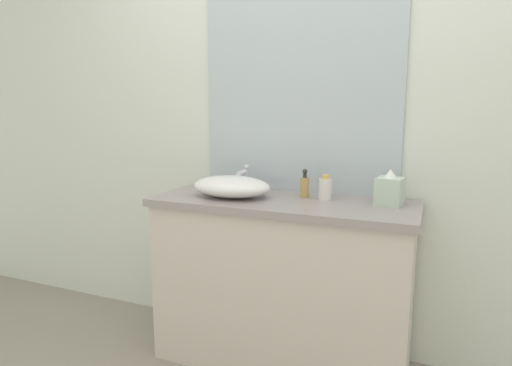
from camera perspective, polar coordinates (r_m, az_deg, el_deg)
name	(u,v)px	position (r m, az deg, el deg)	size (l,w,h in m)	color
bathroom_wall_rear	(322,113)	(2.37, 8.59, 9.05)	(6.00, 0.06, 2.60)	silver
vanity_counter	(281,283)	(2.30, 3.34, -12.89)	(1.31, 0.50, 0.87)	beige
wall_mirror_panel	(299,93)	(2.37, 5.65, 11.70)	(1.08, 0.01, 1.06)	#B2BCC6
sink_basin	(232,186)	(2.24, -3.23, -0.45)	(0.41, 0.28, 0.11)	white
faucet	(244,177)	(2.37, -1.54, 0.84)	(0.03, 0.12, 0.15)	silver
soap_dispenser	(305,186)	(2.23, 6.40, -0.37)	(0.04, 0.04, 0.15)	tan
lotion_bottle	(325,189)	(2.19, 9.07, -0.73)	(0.07, 0.07, 0.13)	silver
tissue_box	(390,190)	(2.14, 17.11, -0.85)	(0.13, 0.13, 0.17)	beige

